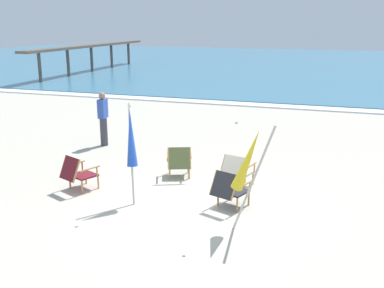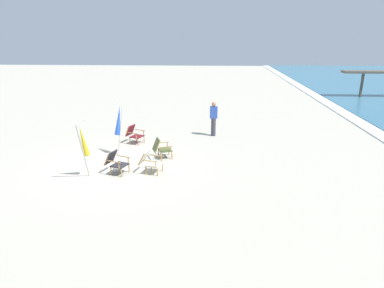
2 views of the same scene
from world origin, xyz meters
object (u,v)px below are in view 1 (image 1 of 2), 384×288
Objects in this scene: beach_chair_back_right at (179,161)px; umbrella_furled_blue at (131,139)px; beach_chair_back_left at (229,188)px; beach_chair_front_left at (77,172)px; umbrella_furled_yellow at (248,161)px; person_near_chairs at (103,118)px; beach_chair_front_right at (237,170)px.

umbrella_furled_blue is (-0.41, -1.71, 0.95)m from beach_chair_back_right.
beach_chair_back_left is 3.44m from beach_chair_front_left.
umbrella_furled_blue is (-1.97, -0.34, 0.95)m from beach_chair_back_left.
beach_chair_back_right reaches higher than beach_chair_front_left.
beach_chair_back_right is at bearing 132.91° from umbrella_furled_yellow.
person_near_chairs is at bearing 140.65° from umbrella_furled_yellow.
umbrella_furled_yellow is at bearing -47.09° from beach_chair_back_right.
umbrella_furled_blue is at bearing -170.29° from beach_chair_back_left.
beach_chair_back_left is 2.08m from beach_chair_back_right.
umbrella_furled_yellow reaches higher than beach_chair_front_left.
beach_chair_back_right is (1.88, 1.47, 0.00)m from beach_chair_front_left.
person_near_chairs is (-3.18, 2.07, 0.41)m from beach_chair_back_right.
beach_chair_back_left is at bearing 1.56° from beach_chair_front_left.
beach_chair_front_left is at bearing 168.89° from umbrella_furled_yellow.
beach_chair_front_right is at bearing 107.37° from umbrella_furled_yellow.
beach_chair_back_right is 1.47m from beach_chair_front_right.
beach_chair_back_left is 1.36m from umbrella_furled_yellow.
beach_chair_front_left is 0.42× the size of umbrella_furled_blue.
beach_chair_back_left is at bearing -36.02° from person_near_chairs.
beach_chair_front_right is 0.54× the size of person_near_chairs.
umbrella_furled_yellow is (2.50, -0.54, -0.06)m from umbrella_furled_blue.
umbrella_furled_yellow reaches higher than beach_chair_back_right.
person_near_chairs is (-4.63, 2.27, 0.42)m from beach_chair_front_right.
beach_chair_front_left is 0.54× the size of person_near_chairs.
beach_chair_back_right is 0.41× the size of umbrella_furled_blue.
umbrella_furled_yellow is at bearing -72.63° from beach_chair_front_right.
beach_chair_front_left is 1.01× the size of beach_chair_front_right.
person_near_chairs reaches higher than beach_chair_front_right.
beach_chair_front_right is 0.43× the size of umbrella_furled_yellow.
beach_chair_front_left is 4.14m from umbrella_furled_yellow.
beach_chair_front_right is at bearing 95.47° from beach_chair_back_left.
umbrella_furled_blue reaches higher than beach_chair_back_right.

